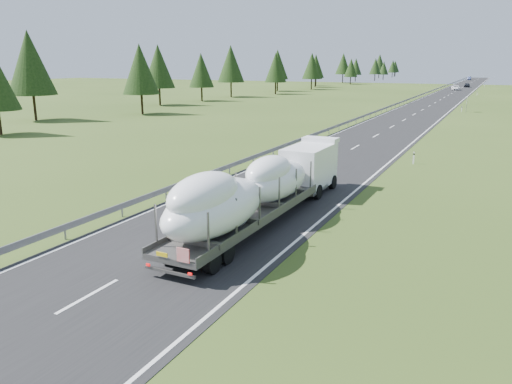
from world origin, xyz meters
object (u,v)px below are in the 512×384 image
at_px(distant_van, 456,88).
at_px(distant_car_blue, 469,78).
at_px(highway_sign, 467,101).
at_px(boat_truck, 259,187).
at_px(distant_car_dark, 467,85).

xyz_separation_m(distant_van, distant_car_blue, (-2.34, 100.62, 0.09)).
bearing_deg(highway_sign, distant_van, 96.09).
bearing_deg(boat_truck, highway_sign, 85.73).
height_order(highway_sign, boat_truck, boat_truck).
xyz_separation_m(distant_car_dark, distant_car_blue, (-4.27, 79.95, 0.09)).
bearing_deg(distant_van, boat_truck, -94.77).
xyz_separation_m(boat_truck, distant_van, (-2.67, 144.14, -1.30)).
relative_size(boat_truck, distant_car_dark, 4.21).
bearing_deg(distant_van, highway_sign, -89.75).
xyz_separation_m(highway_sign, boat_truck, (-5.23, -70.02, 0.21)).
bearing_deg(highway_sign, boat_truck, -94.27).
height_order(distant_van, distant_car_dark, distant_car_dark).
xyz_separation_m(highway_sign, distant_car_blue, (-10.25, 174.74, -1.00)).
distance_m(distant_car_dark, distant_car_blue, 80.07).
bearing_deg(distant_car_blue, highway_sign, -88.19).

